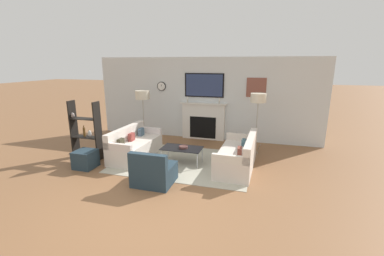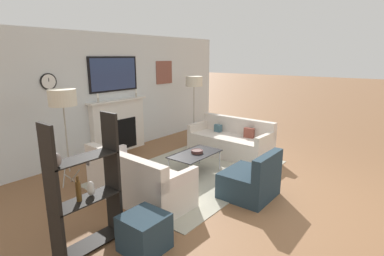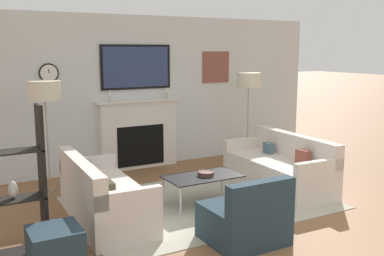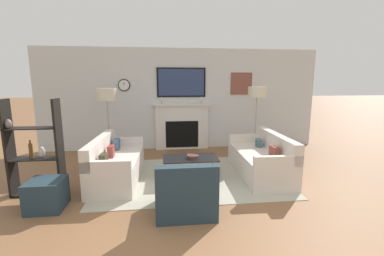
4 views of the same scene
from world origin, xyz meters
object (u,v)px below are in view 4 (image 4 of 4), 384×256
object	(u,v)px
decorative_bowl	(193,156)
shelf_unit	(35,150)
floor_lamp_left	(107,95)
floor_lamp_right	(257,93)
coffee_table	(190,159)
ottoman	(47,195)
couch_right	(261,160)
armchair	(185,195)
couch_left	(116,165)

from	to	relation	value
decorative_bowl	shelf_unit	size ratio (longest dim) A/B	0.15
floor_lamp_left	shelf_unit	xyz separation A→B (m)	(-0.81, -1.78, -0.78)
floor_lamp_right	shelf_unit	size ratio (longest dim) A/B	1.10
coffee_table	floor_lamp_left	bearing A→B (deg)	141.24
decorative_bowl	floor_lamp_right	xyz separation A→B (m)	(1.73, 1.41, 1.11)
coffee_table	decorative_bowl	bearing A→B (deg)	-13.75
floor_lamp_left	decorative_bowl	bearing A→B (deg)	-38.28
floor_lamp_left	ottoman	xyz separation A→B (m)	(-0.44, -2.34, -1.30)
couch_right	armchair	size ratio (longest dim) A/B	2.31
decorative_bowl	ottoman	distance (m)	2.43
floor_lamp_right	armchair	bearing A→B (deg)	-126.56
couch_left	couch_right	distance (m)	2.81
decorative_bowl	shelf_unit	bearing A→B (deg)	-171.98
armchair	shelf_unit	distance (m)	2.56
couch_right	floor_lamp_right	xyz separation A→B (m)	(0.36, 1.34, 1.26)
couch_right	shelf_unit	world-z (taller)	shelf_unit
coffee_table	ottoman	world-z (taller)	ottoman
floor_lamp_left	shelf_unit	world-z (taller)	floor_lamp_left
floor_lamp_left	ottoman	distance (m)	2.71
couch_right	decorative_bowl	xyz separation A→B (m)	(-1.38, -0.08, 0.15)
coffee_table	floor_lamp_right	distance (m)	2.55
armchair	decorative_bowl	distance (m)	1.31
coffee_table	shelf_unit	distance (m)	2.61
decorative_bowl	armchair	bearing A→B (deg)	-101.43
couch_right	decorative_bowl	bearing A→B (deg)	-176.80
decorative_bowl	ottoman	bearing A→B (deg)	-157.46
couch_left	shelf_unit	bearing A→B (deg)	-159.01
armchair	ottoman	size ratio (longest dim) A/B	1.70
floor_lamp_left	couch_right	bearing A→B (deg)	-22.87
floor_lamp_left	shelf_unit	distance (m)	2.10
armchair	floor_lamp_left	world-z (taller)	floor_lamp_left
coffee_table	floor_lamp_left	distance (m)	2.51
couch_right	floor_lamp_left	bearing A→B (deg)	157.13
couch_right	floor_lamp_left	size ratio (longest dim) A/B	1.12
couch_left	ottoman	distance (m)	1.29
couch_right	floor_lamp_left	distance (m)	3.65
coffee_table	couch_right	bearing A→B (deg)	2.66
floor_lamp_left	coffee_table	bearing A→B (deg)	-38.76
couch_left	ottoman	xyz separation A→B (m)	(-0.80, -1.01, -0.08)
couch_left	coffee_table	xyz separation A→B (m)	(1.39, -0.07, 0.08)
floor_lamp_left	floor_lamp_right	xyz separation A→B (m)	(3.52, -0.00, 0.03)
couch_right	armchair	bearing A→B (deg)	-140.44
floor_lamp_right	ottoman	xyz separation A→B (m)	(-3.97, -2.34, -1.34)
couch_right	shelf_unit	distance (m)	4.02
couch_left	armchair	distance (m)	1.79
coffee_table	decorative_bowl	size ratio (longest dim) A/B	4.45
decorative_bowl	floor_lamp_right	size ratio (longest dim) A/B	0.13
couch_right	ottoman	size ratio (longest dim) A/B	3.93
floor_lamp_right	decorative_bowl	bearing A→B (deg)	-140.84
couch_left	coffee_table	size ratio (longest dim) A/B	1.75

